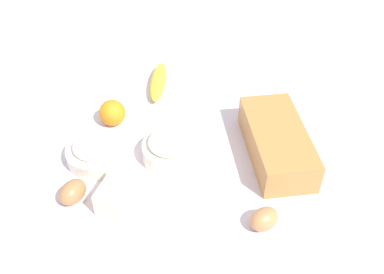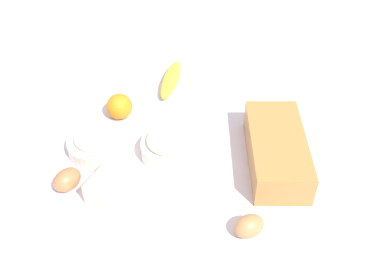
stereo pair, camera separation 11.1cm
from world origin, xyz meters
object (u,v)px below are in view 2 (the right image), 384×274
(loaf_pan, at_px, (277,148))
(flour_bowl, at_px, (169,146))
(egg_near_butter, at_px, (67,180))
(banana, at_px, (171,79))
(butter_block, at_px, (107,187))
(sugar_bowl, at_px, (97,142))
(egg_beside_bowl, at_px, (249,226))
(orange_fruit, at_px, (119,106))

(loaf_pan, distance_m, flour_bowl, 0.26)
(egg_near_butter, bearing_deg, banana, 164.23)
(flour_bowl, height_order, butter_block, flour_bowl)
(sugar_bowl, distance_m, egg_beside_bowl, 0.43)
(butter_block, xyz_separation_m, egg_beside_bowl, (0.03, 0.32, -0.01))
(loaf_pan, xyz_separation_m, flour_bowl, (0.04, -0.26, -0.01))
(flour_bowl, distance_m, sugar_bowl, 0.18)
(egg_near_butter, bearing_deg, sugar_bowl, 170.82)
(flour_bowl, relative_size, egg_beside_bowl, 2.07)
(orange_fruit, relative_size, butter_block, 0.78)
(banana, relative_size, egg_beside_bowl, 2.86)
(loaf_pan, height_order, egg_beside_bowl, loaf_pan)
(orange_fruit, bearing_deg, sugar_bowl, -3.48)
(flour_bowl, bearing_deg, banana, -165.95)
(sugar_bowl, relative_size, orange_fruit, 2.08)
(sugar_bowl, relative_size, egg_near_butter, 2.09)
(butter_block, bearing_deg, sugar_bowl, -149.66)
(sugar_bowl, height_order, egg_near_butter, sugar_bowl)
(butter_block, bearing_deg, egg_beside_bowl, 84.59)
(orange_fruit, xyz_separation_m, egg_near_butter, (0.27, -0.03, -0.01))
(egg_beside_bowl, bearing_deg, orange_fruit, -128.05)
(loaf_pan, bearing_deg, egg_near_butter, -79.89)
(loaf_pan, height_order, sugar_bowl, loaf_pan)
(flour_bowl, distance_m, butter_block, 0.19)
(orange_fruit, bearing_deg, egg_near_butter, -6.23)
(sugar_bowl, bearing_deg, butter_block, 30.34)
(flour_bowl, height_order, sugar_bowl, flour_bowl)
(butter_block, distance_m, egg_near_butter, 0.10)
(sugar_bowl, bearing_deg, orange_fruit, 176.52)
(orange_fruit, xyz_separation_m, butter_block, (0.28, 0.07, -0.01))
(sugar_bowl, distance_m, banana, 0.33)
(loaf_pan, distance_m, butter_block, 0.41)
(loaf_pan, distance_m, orange_fruit, 0.43)
(loaf_pan, height_order, butter_block, loaf_pan)
(flour_bowl, height_order, egg_beside_bowl, flour_bowl)
(flour_bowl, bearing_deg, butter_block, -32.18)
(egg_near_butter, xyz_separation_m, egg_beside_bowl, (0.04, 0.42, -0.00))
(loaf_pan, relative_size, butter_block, 3.36)
(egg_near_butter, distance_m, egg_beside_bowl, 0.42)
(banana, bearing_deg, loaf_pan, 52.69)
(banana, height_order, egg_near_butter, egg_near_butter)
(sugar_bowl, distance_m, orange_fruit, 0.14)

